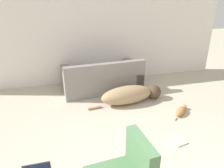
% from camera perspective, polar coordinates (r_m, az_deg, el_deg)
% --- Properties ---
extents(wall_back, '(6.90, 0.06, 2.58)m').
position_cam_1_polar(wall_back, '(5.53, -5.56, 13.42)').
color(wall_back, silver).
rests_on(wall_back, ground_plane).
extents(couch, '(1.90, 1.05, 0.78)m').
position_cam_1_polar(couch, '(5.26, -2.67, 1.28)').
color(couch, gray).
rests_on(couch, ground_plane).
extents(dog, '(1.68, 0.55, 0.39)m').
position_cam_1_polar(dog, '(4.69, 4.90, -2.78)').
color(dog, '#A38460').
rests_on(dog, ground_plane).
extents(cat, '(0.47, 0.43, 0.13)m').
position_cam_1_polar(cat, '(4.55, 17.58, -6.61)').
color(cat, '#BC7A47').
rests_on(cat, ground_plane).
extents(book_cream, '(0.24, 0.21, 0.02)m').
position_cam_1_polar(book_cream, '(3.79, 17.23, -14.30)').
color(book_cream, beige).
rests_on(book_cream, ground_plane).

